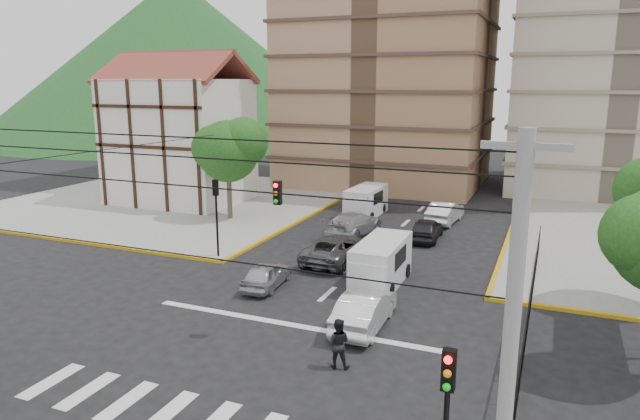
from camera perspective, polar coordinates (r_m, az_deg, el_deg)
The scene contains 21 objects.
ground at distance 23.08m, azimuth -4.02°, elevation -12.54°, with size 160.00×160.00×0.00m, color black.
sidewalk_nw at distance 49.54m, azimuth -14.47°, elevation 0.98°, with size 26.00×26.00×0.15m, color gray.
crosswalk_stripes at distance 18.59m, azimuth -12.81°, elevation -19.60°, with size 12.00×2.40×0.01m, color silver.
stop_line at distance 24.06m, azimuth -2.72°, elevation -11.42°, with size 13.00×0.40×0.01m, color silver.
tudor_building at distance 48.18m, azimuth -13.85°, elevation 6.92°, with size 10.80×8.05×12.23m.
distant_hill at distance 109.65m, azimuth -13.91°, elevation 14.59°, with size 70.00×70.00×28.00m, color #1C541C.
park_fence at distance 25.13m, azimuth 20.06°, elevation -11.14°, with size 0.10×22.50×1.66m, color black, non-canonical shape.
tree_tudor at distance 40.94m, azimuth -9.08°, elevation 6.11°, with size 5.39×4.40×7.43m.
traffic_light_se at distance 12.85m, azimuth 12.52°, elevation -19.23°, with size 0.28×0.22×4.40m.
traffic_light_nw at distance 32.26m, azimuth -10.34°, elevation 0.50°, with size 0.28×0.22×4.40m.
traffic_light_hanging at distance 19.49m, azimuth -6.96°, elevation 0.96°, with size 18.00×9.12×0.92m.
utility_pole_se at distance 10.89m, azimuth 18.23°, elevation -15.81°, with size 1.40×0.28×9.00m.
van_right_lane at distance 28.18m, azimuth 5.99°, elevation -5.45°, with size 2.08×4.92×2.21m.
van_left_lane at distance 42.41m, azimuth 4.52°, elevation 0.75°, with size 2.07×4.86×2.16m.
car_silver_front_left at distance 28.10m, azimuth -5.39°, elevation -6.45°, with size 1.49×3.70×1.26m, color #ACADB1.
car_white_front_right at distance 23.64m, azimuth 4.47°, elevation -9.91°, with size 1.60×4.58×1.51m, color white.
car_grey_mid_left at distance 31.80m, azimuth 1.62°, elevation -3.86°, with size 2.51×5.45×1.52m, color #515358.
car_silver_rear_left at distance 37.41m, azimuth 3.37°, elevation -1.33°, with size 2.11×5.19×1.51m, color #AEAEB3.
car_darkgrey_mid_right at distance 36.72m, azimuth 10.59°, elevation -1.87°, with size 1.68×4.18×1.42m, color black.
car_white_rear_right at distance 41.37m, azimuth 12.39°, elevation -0.21°, with size 1.63×4.68×1.54m, color white.
pedestrian_crosswalk at distance 20.47m, azimuth 1.78°, elevation -13.17°, with size 0.88×0.68×1.81m, color black.
Camera 1 is at (9.44, -18.61, 9.86)m, focal length 32.00 mm.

